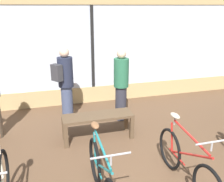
# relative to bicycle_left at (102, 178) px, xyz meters

# --- Properties ---
(ground_plane) EXTENTS (24.00, 24.00, 0.00)m
(ground_plane) POSITION_rel_bicycle_left_xyz_m (0.65, 0.38, -0.38)
(ground_plane) COLOR brown
(shop_back_wall) EXTENTS (12.00, 0.08, 3.20)m
(shop_back_wall) POSITION_rel_bicycle_left_xyz_m (0.65, 3.78, 1.26)
(shop_back_wall) COLOR tan
(shop_back_wall) RESTS_ON ground_plane
(bicycle_left) EXTENTS (0.46, 1.67, 1.02)m
(bicycle_left) POSITION_rel_bicycle_left_xyz_m (0.00, 0.00, 0.00)
(bicycle_left) COLOR black
(bicycle_left) RESTS_ON ground_plane
(bicycle_right) EXTENTS (0.46, 1.71, 1.02)m
(bicycle_right) POSITION_rel_bicycle_left_xyz_m (1.26, -0.02, 0.00)
(bicycle_right) COLOR black
(bicycle_right) RESTS_ON ground_plane
(display_bench) EXTENTS (1.40, 0.44, 0.52)m
(display_bench) POSITION_rel_bicycle_left_xyz_m (0.32, 1.71, 0.04)
(display_bench) COLOR brown
(display_bench) RESTS_ON ground_plane
(customer_near_rack) EXTENTS (0.56, 0.52, 1.72)m
(customer_near_rack) POSITION_rel_bicycle_left_xyz_m (-0.19, 2.76, 0.55)
(customer_near_rack) COLOR #424C6B
(customer_near_rack) RESTS_ON ground_plane
(customer_mid_floor) EXTENTS (0.44, 0.55, 1.68)m
(customer_mid_floor) POSITION_rel_bicycle_left_xyz_m (1.05, 2.49, 0.52)
(customer_mid_floor) COLOR #2D2D38
(customer_mid_floor) RESTS_ON ground_plane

